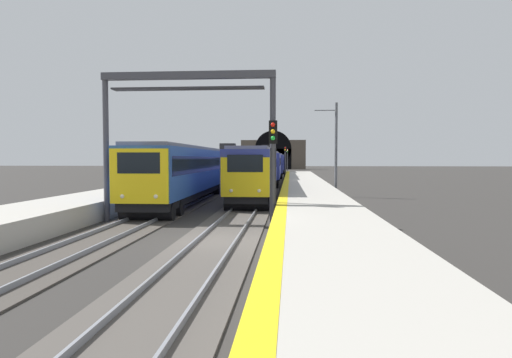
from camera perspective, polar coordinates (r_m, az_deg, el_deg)
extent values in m
plane|color=#302D2B|center=(16.52, -4.94, -8.14)|extent=(320.00, 320.00, 0.00)
cube|color=#ADA89E|center=(16.27, 9.03, -6.58)|extent=(112.00, 3.87, 0.98)
cube|color=#ADA89E|center=(19.69, -30.24, -5.30)|extent=(112.00, 3.87, 0.98)
cube|color=yellow|center=(16.15, 3.05, -4.85)|extent=(112.00, 0.50, 0.01)
cube|color=#4C4742|center=(16.51, -4.94, -8.03)|extent=(160.00, 3.00, 0.06)
cube|color=gray|center=(16.63, -7.41, -7.60)|extent=(160.00, 0.07, 0.15)
cube|color=gray|center=(16.39, -2.45, -7.73)|extent=(160.00, 0.07, 0.15)
cube|color=#423D38|center=(17.82, -19.59, -7.39)|extent=(160.00, 2.94, 0.06)
cube|color=gray|center=(18.10, -21.69, -6.93)|extent=(160.00, 0.07, 0.15)
cube|color=gray|center=(17.52, -17.44, -7.18)|extent=(160.00, 0.07, 0.15)
cube|color=navy|center=(34.09, 0.00, 1.31)|extent=(18.96, 3.13, 2.68)
cube|color=black|center=(34.08, 0.00, 1.97)|extent=(18.20, 3.15, 0.80)
cube|color=slate|center=(34.09, 0.00, 3.73)|extent=(18.39, 2.70, 0.20)
cube|color=black|center=(34.16, 0.00, -1.24)|extent=(18.58, 2.79, 0.49)
cylinder|color=black|center=(25.85, -1.19, -3.21)|extent=(0.92, 2.65, 0.89)
cylinder|color=black|center=(27.63, -0.88, -2.83)|extent=(0.92, 2.65, 0.89)
cylinder|color=black|center=(40.75, 0.60, -1.04)|extent=(0.92, 2.65, 0.89)
cylinder|color=black|center=(42.54, 0.73, -0.89)|extent=(0.92, 2.65, 0.89)
cube|color=yellow|center=(24.63, -1.42, 0.24)|extent=(0.16, 2.75, 2.22)
cube|color=black|center=(24.56, -1.43, 2.02)|extent=(0.07, 2.00, 0.97)
sphere|color=#F2EACC|center=(24.56, 0.40, -1.54)|extent=(0.20, 0.20, 0.20)
sphere|color=#F2EACC|center=(24.70, -3.25, -1.52)|extent=(0.20, 0.20, 0.20)
cube|color=navy|center=(53.45, 1.63, 1.81)|extent=(18.96, 3.13, 2.68)
cube|color=black|center=(53.45, 1.64, 2.29)|extent=(18.20, 3.15, 0.86)
cube|color=slate|center=(53.45, 1.64, 3.36)|extent=(18.39, 2.70, 0.20)
cube|color=black|center=(53.50, 1.63, 0.18)|extent=(18.58, 2.79, 0.49)
cylinder|color=black|center=(45.05, 1.25, -0.69)|extent=(0.92, 2.65, 0.89)
cylinder|color=black|center=(46.85, 1.34, -0.56)|extent=(0.92, 2.65, 0.89)
cylinder|color=black|center=(60.17, 1.86, 0.16)|extent=(0.92, 2.65, 0.89)
cylinder|color=black|center=(61.97, 1.91, 0.24)|extent=(0.92, 2.65, 0.89)
cube|color=navy|center=(72.83, 2.40, 2.05)|extent=(18.96, 3.13, 2.68)
cube|color=black|center=(72.83, 2.40, 2.23)|extent=(18.20, 3.15, 0.92)
cube|color=slate|center=(72.83, 2.40, 3.18)|extent=(18.39, 2.70, 0.20)
cube|color=black|center=(72.87, 2.40, 0.85)|extent=(18.58, 2.79, 0.49)
cylinder|color=black|center=(64.72, 2.23, 0.34)|extent=(0.92, 2.65, 0.89)
cylinder|color=black|center=(66.52, 2.27, 0.40)|extent=(0.92, 2.65, 0.89)
cylinder|color=black|center=(79.24, 2.50, 0.77)|extent=(0.92, 2.65, 0.89)
cylinder|color=black|center=(81.03, 2.53, 0.81)|extent=(0.92, 2.65, 0.89)
cube|color=navy|center=(92.22, 2.84, 2.18)|extent=(18.96, 3.13, 2.68)
cube|color=black|center=(92.22, 2.84, 2.34)|extent=(18.20, 3.15, 0.93)
cube|color=slate|center=(92.22, 2.84, 3.08)|extent=(18.39, 2.70, 0.20)
cube|color=black|center=(92.25, 2.84, 1.24)|extent=(18.58, 2.79, 0.49)
cylinder|color=black|center=(84.09, 2.76, 0.88)|extent=(0.92, 2.65, 0.89)
cylinder|color=black|center=(85.89, 2.78, 0.92)|extent=(0.92, 2.65, 0.89)
cylinder|color=black|center=(98.63, 2.89, 1.15)|extent=(0.92, 2.65, 0.89)
cylinder|color=black|center=(100.43, 2.91, 1.18)|extent=(0.92, 2.65, 0.89)
cube|color=black|center=(53.46, 1.64, 3.95)|extent=(1.32, 1.74, 0.90)
cube|color=#264C99|center=(30.80, -9.03, 1.24)|extent=(19.78, 3.21, 2.73)
cube|color=black|center=(30.79, -9.03, 1.95)|extent=(19.00, 3.23, 0.98)
cube|color=slate|center=(30.79, -9.05, 3.96)|extent=(19.19, 2.76, 0.20)
cube|color=black|center=(30.87, -9.01, -1.63)|extent=(19.38, 2.85, 0.51)
cylinder|color=black|center=(22.51, -13.87, -4.12)|extent=(0.97, 2.68, 0.93)
cylinder|color=black|center=(24.22, -12.59, -3.62)|extent=(0.97, 2.68, 0.93)
cylinder|color=black|center=(37.67, -6.70, -1.34)|extent=(0.97, 2.68, 0.93)
cylinder|color=black|center=(39.44, -6.24, -1.16)|extent=(0.97, 2.68, 0.93)
cube|color=yellow|center=(21.24, -14.88, 0.35)|extent=(0.16, 2.78, 2.58)
cube|color=black|center=(21.18, -14.94, 2.01)|extent=(0.07, 2.03, 0.98)
sphere|color=#F2EACC|center=(21.01, -12.84, -2.22)|extent=(0.20, 0.20, 0.20)
sphere|color=#F2EACC|center=(21.51, -16.92, -2.16)|extent=(0.20, 0.20, 0.20)
cube|color=#264C99|center=(50.73, -3.66, 1.83)|extent=(19.78, 3.21, 2.73)
cube|color=black|center=(50.73, -3.67, 2.28)|extent=(19.00, 3.23, 0.83)
cube|color=slate|center=(50.73, -3.67, 3.48)|extent=(19.19, 2.76, 0.20)
cube|color=black|center=(50.78, -3.66, 0.08)|extent=(19.38, 2.85, 0.51)
cylinder|color=black|center=(42.50, -5.09, -0.87)|extent=(0.97, 2.68, 0.93)
cylinder|color=black|center=(44.28, -4.73, -0.73)|extent=(0.97, 2.68, 0.93)
cylinder|color=black|center=(57.32, -2.83, 0.05)|extent=(0.97, 2.68, 0.93)
cylinder|color=black|center=(59.11, -2.63, 0.13)|extent=(0.97, 2.68, 0.93)
cube|color=#264C99|center=(70.86, -1.33, 2.08)|extent=(19.78, 3.21, 2.73)
cube|color=black|center=(70.86, -1.33, 2.36)|extent=(19.00, 3.23, 0.89)
cube|color=slate|center=(70.86, -1.34, 3.26)|extent=(19.19, 2.76, 0.20)
cube|color=black|center=(70.89, -1.33, 0.83)|extent=(19.38, 2.85, 0.51)
cylinder|color=black|center=(62.30, -2.02, 0.27)|extent=(0.97, 2.68, 0.93)
cylinder|color=black|center=(64.09, -1.86, 0.34)|extent=(0.97, 2.68, 0.93)
cylinder|color=black|center=(77.73, -0.90, 0.75)|extent=(0.97, 2.68, 0.93)
cylinder|color=black|center=(79.52, -0.80, 0.79)|extent=(0.97, 2.68, 0.93)
cube|color=black|center=(50.74, -3.67, 4.10)|extent=(1.33, 1.76, 0.90)
cylinder|color=#38383D|center=(20.12, 2.21, -0.78)|extent=(0.16, 0.16, 3.76)
cube|color=black|center=(20.12, 2.22, 6.07)|extent=(0.20, 0.38, 1.05)
cube|color=#38383D|center=(20.26, 2.23, -0.76)|extent=(0.04, 0.28, 3.39)
sphere|color=red|center=(20.01, 2.21, 7.03)|extent=(0.20, 0.20, 0.20)
sphere|color=yellow|center=(19.99, 2.21, 6.17)|extent=(0.20, 0.20, 0.20)
sphere|color=green|center=(19.97, 2.21, 5.31)|extent=(0.20, 0.20, 0.20)
cylinder|color=#38383D|center=(64.56, 3.79, 1.75)|extent=(0.16, 0.16, 4.08)
cube|color=black|center=(64.57, 3.80, 3.89)|extent=(0.20, 0.38, 0.75)
cube|color=#38383D|center=(64.70, 3.79, 1.75)|extent=(0.04, 0.28, 3.67)
sphere|color=red|center=(64.44, 3.80, 4.05)|extent=(0.20, 0.20, 0.20)
sphere|color=yellow|center=(64.44, 3.80, 3.78)|extent=(0.20, 0.20, 0.20)
cylinder|color=#38383D|center=(109.03, 4.08, 2.21)|extent=(0.16, 0.16, 4.38)
cube|color=black|center=(109.05, 4.09, 3.64)|extent=(0.20, 0.38, 1.05)
cube|color=#38383D|center=(109.17, 4.08, 2.21)|extent=(0.04, 0.28, 3.95)
sphere|color=red|center=(108.92, 4.09, 3.81)|extent=(0.20, 0.20, 0.20)
sphere|color=yellow|center=(108.92, 4.09, 3.65)|extent=(0.20, 0.20, 0.20)
sphere|color=green|center=(108.91, 4.09, 3.50)|extent=(0.20, 0.20, 0.20)
cylinder|color=#3F3F47|center=(22.84, -18.81, 3.42)|extent=(0.28, 0.28, 6.90)
cylinder|color=#3F3F47|center=(21.00, 2.18, 3.64)|extent=(0.28, 0.28, 6.90)
cube|color=#3F3F47|center=(21.92, -8.83, 13.10)|extent=(0.36, 8.45, 0.35)
cube|color=#2D2D33|center=(21.81, -8.82, 11.49)|extent=(0.70, 7.36, 0.08)
cube|color=#51473D|center=(125.93, 2.26, 3.16)|extent=(2.83, 18.31, 8.27)
cube|color=black|center=(124.46, 2.23, 2.60)|extent=(0.12, 10.26, 5.79)
cylinder|color=black|center=(124.49, 2.23, 3.93)|extent=(0.12, 10.26, 10.26)
cylinder|color=#595B60|center=(35.91, 10.31, 3.72)|extent=(0.22, 0.22, 7.53)
cylinder|color=#595B60|center=(36.03, 8.96, 8.77)|extent=(0.08, 1.74, 0.08)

